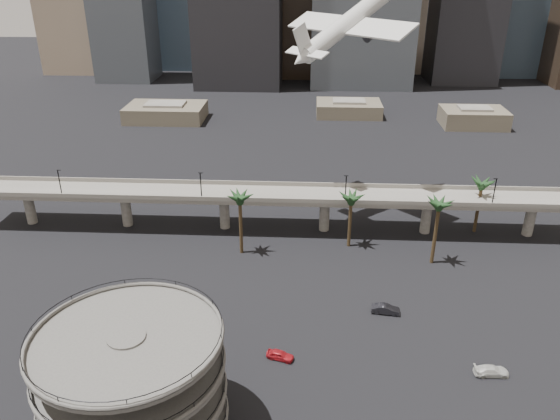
# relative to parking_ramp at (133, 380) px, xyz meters

# --- Properties ---
(ground) EXTENTS (700.00, 700.00, 0.00)m
(ground) POSITION_rel_parking_ramp_xyz_m (13.00, 4.00, -9.84)
(ground) COLOR black
(ground) RESTS_ON ground
(parking_ramp) EXTENTS (22.20, 22.20, 17.35)m
(parking_ramp) POSITION_rel_parking_ramp_xyz_m (0.00, 0.00, 0.00)
(parking_ramp) COLOR #504E4B
(parking_ramp) RESTS_ON ground
(overpass) EXTENTS (130.00, 9.30, 14.70)m
(overpass) POSITION_rel_parking_ramp_xyz_m (13.00, 59.00, -2.50)
(overpass) COLOR #68645C
(overpass) RESTS_ON ground
(palm_trees) EXTENTS (54.40, 18.40, 14.00)m
(palm_trees) POSITION_rel_parking_ramp_xyz_m (34.48, 51.47, 1.46)
(palm_trees) COLOR #40301B
(palm_trees) RESTS_ON ground
(low_buildings) EXTENTS (135.00, 27.50, 6.80)m
(low_buildings) POSITION_rel_parking_ramp_xyz_m (19.89, 146.30, -6.97)
(low_buildings) COLOR brown
(low_buildings) RESTS_ON ground
(airborne_jet) EXTENTS (27.09, 27.09, 17.64)m
(airborne_jet) POSITION_rel_parking_ramp_xyz_m (28.43, 72.89, 32.58)
(airborne_jet) COLOR silver
(airborne_jet) RESTS_ON ground
(car_a) EXTENTS (4.47, 2.80, 1.42)m
(car_a) POSITION_rel_parking_ramp_xyz_m (16.59, 16.12, -9.13)
(car_a) COLOR red
(car_a) RESTS_ON ground
(car_b) EXTENTS (4.99, 2.26, 1.59)m
(car_b) POSITION_rel_parking_ramp_xyz_m (33.83, 28.60, -9.04)
(car_b) COLOR black
(car_b) RESTS_ON ground
(car_c) EXTENTS (5.10, 2.27, 1.45)m
(car_c) POSITION_rel_parking_ramp_xyz_m (47.33, 14.32, -9.11)
(car_c) COLOR silver
(car_c) RESTS_ON ground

